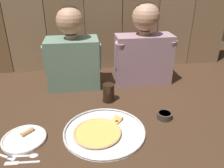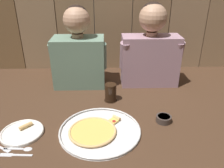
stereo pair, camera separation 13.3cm
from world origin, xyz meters
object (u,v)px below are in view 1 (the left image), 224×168
Objects in this scene: dipping_bowl at (165,115)px; diner_right at (144,47)px; dinner_plate at (24,138)px; pizza_tray at (102,131)px; diner_left at (72,52)px; drinking_glass at (109,93)px.

diner_right is (0.00, 0.52, 0.26)m from dipping_bowl.
diner_right is (0.77, 0.61, 0.27)m from dinner_plate.
pizza_tray is 0.76m from diner_right.
pizza_tray is 0.40m from dinner_plate.
diner_right is (0.52, 0.00, 0.02)m from diner_left.
diner_right is at bearing 0.03° from diner_left.
dinner_plate is at bearing -173.43° from dipping_bowl.
dipping_bowl is at bearing -40.28° from drinking_glass.
dipping_bowl reaches higher than dinner_plate.
drinking_glass is 0.21× the size of diner_left.
dipping_bowl is 0.78m from diner_left.
diner_right is at bearing 41.74° from drinking_glass.
drinking_glass is (0.48, 0.34, 0.05)m from dinner_plate.
dinner_plate is 2.55× the size of dipping_bowl.
diner_right is at bearing 89.89° from dipping_bowl.
diner_right is (0.37, 0.60, 0.27)m from pizza_tray.
drinking_glass is (0.08, 0.34, 0.05)m from pizza_tray.
drinking_glass reaches higher than pizza_tray.
dinner_plate is 1.87× the size of drinking_glass.
drinking_glass is at bearing 35.65° from dinner_plate.
pizza_tray is 0.75× the size of diner_left.
dinner_plate reaches higher than pizza_tray.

